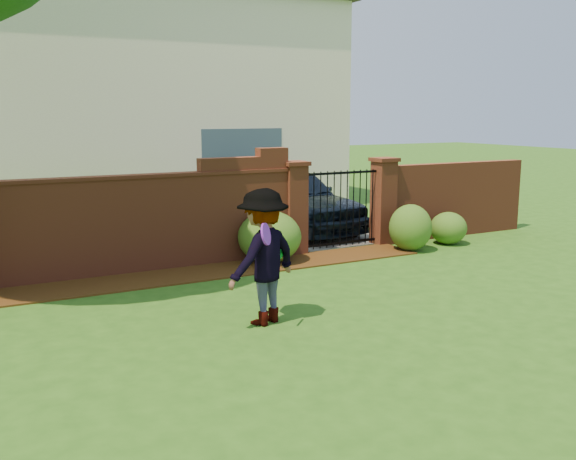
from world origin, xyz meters
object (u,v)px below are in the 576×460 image
car (296,200)px  man (265,257)px  frisbee_purple (266,234)px

car → man: bearing=-129.1°
car → man: (-3.59, -5.72, 0.15)m
frisbee_purple → man: bearing=66.0°
car → frisbee_purple: (-3.76, -6.10, 0.54)m
car → frisbee_purple: 7.19m
man → frisbee_purple: 0.58m
car → man: 6.76m
man → frisbee_purple: man is taller
man → frisbee_purple: bearing=43.5°
car → frisbee_purple: car is taller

